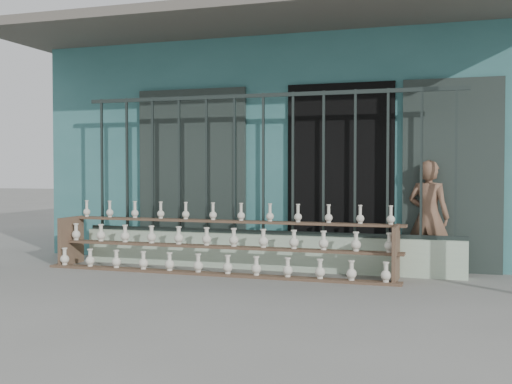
% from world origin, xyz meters
% --- Properties ---
extents(ground, '(60.00, 60.00, 0.00)m').
position_xyz_m(ground, '(0.00, 0.00, 0.00)').
color(ground, slate).
extents(workshop_building, '(7.40, 6.60, 3.21)m').
position_xyz_m(workshop_building, '(0.00, 4.23, 1.62)').
color(workshop_building, '#336C6C').
rests_on(workshop_building, ground).
extents(parapet_wall, '(5.00, 0.20, 0.45)m').
position_xyz_m(parapet_wall, '(0.00, 1.30, 0.23)').
color(parapet_wall, '#B3CCAF').
rests_on(parapet_wall, ground).
extents(security_fence, '(5.00, 0.04, 1.80)m').
position_xyz_m(security_fence, '(-0.00, 1.30, 1.35)').
color(security_fence, '#283330').
rests_on(security_fence, parapet_wall).
extents(shelf_rack, '(4.50, 0.68, 0.85)m').
position_xyz_m(shelf_rack, '(-0.44, 0.89, 0.36)').
color(shelf_rack, brown).
rests_on(shelf_rack, ground).
extents(elderly_woman, '(0.58, 0.46, 1.39)m').
position_xyz_m(elderly_woman, '(2.03, 1.64, 0.70)').
color(elderly_woman, brown).
rests_on(elderly_woman, ground).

